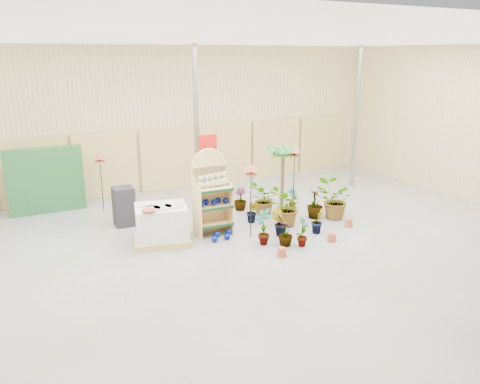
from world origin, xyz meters
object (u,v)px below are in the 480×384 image
(pallet_stack, at_px, (161,225))
(potted_plant_2, at_px, (286,207))
(bird_table_front, at_px, (251,170))
(display_shelf, at_px, (211,195))

(pallet_stack, distance_m, potted_plant_2, 3.19)
(bird_table_front, relative_size, potted_plant_2, 1.80)
(display_shelf, xyz_separation_m, pallet_stack, (-1.29, -0.09, -0.51))
(display_shelf, distance_m, bird_table_front, 1.22)
(bird_table_front, bearing_deg, display_shelf, 136.17)
(potted_plant_2, bearing_deg, bird_table_front, -168.70)
(display_shelf, height_order, potted_plant_2, display_shelf)
(pallet_stack, bearing_deg, potted_plant_2, 6.59)
(display_shelf, distance_m, pallet_stack, 1.39)
(display_shelf, bearing_deg, bird_table_front, -41.19)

